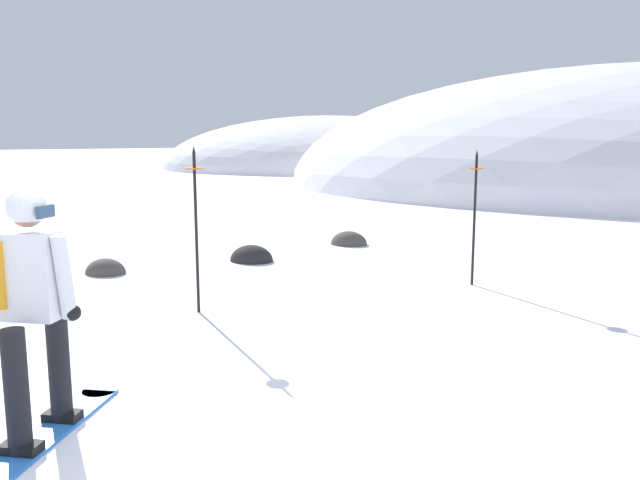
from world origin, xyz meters
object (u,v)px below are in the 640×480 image
(snowboarder_main, at_px, (30,308))
(piste_marker_far, at_px, (475,209))
(piste_marker_near, at_px, (196,219))
(rock_dark, at_px, (349,244))
(rock_mid, at_px, (252,261))
(rock_small, at_px, (106,273))

(snowboarder_main, xyz_separation_m, piste_marker_far, (0.89, 6.08, 0.17))
(piste_marker_near, xyz_separation_m, rock_dark, (-1.01, 5.23, -1.12))
(snowboarder_main, relative_size, piste_marker_near, 0.87)
(piste_marker_far, xyz_separation_m, rock_dark, (-3.24, 2.07, -1.08))
(piste_marker_far, distance_m, rock_dark, 3.99)
(rock_dark, bearing_deg, piste_marker_far, -32.55)
(rock_dark, relative_size, rock_mid, 0.97)
(rock_mid, relative_size, rock_small, 1.17)
(snowboarder_main, distance_m, rock_mid, 6.50)
(snowboarder_main, height_order, piste_marker_far, piste_marker_far)
(snowboarder_main, distance_m, rock_small, 5.62)
(rock_dark, xyz_separation_m, rock_small, (-1.75, -4.41, 0.00))
(rock_mid, bearing_deg, piste_marker_near, -61.76)
(piste_marker_near, height_order, rock_small, piste_marker_near)
(piste_marker_far, bearing_deg, rock_small, -154.87)
(piste_marker_far, height_order, rock_small, piste_marker_far)
(rock_dark, distance_m, rock_small, 4.74)
(rock_dark, bearing_deg, rock_mid, -102.17)
(piste_marker_near, bearing_deg, rock_mid, 118.24)
(piste_marker_near, bearing_deg, rock_dark, 100.96)
(rock_small, bearing_deg, rock_mid, 58.66)
(snowboarder_main, distance_m, piste_marker_near, 3.21)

